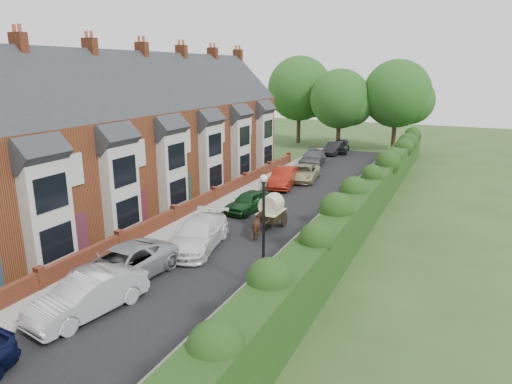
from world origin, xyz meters
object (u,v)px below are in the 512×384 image
car_beige (304,173)px  horse_cart (271,209)px  lamppost (264,218)px  horse (259,226)px  car_silver_b (122,265)px  car_silver_a (88,295)px  car_black (340,145)px  car_white (198,234)px  car_grey (313,158)px  car_green (249,201)px  car_red (283,177)px

car_beige → horse_cart: size_ratio=1.64×
lamppost → horse: 6.91m
car_silver_b → lamppost: bearing=20.2°
car_silver_a → horse_cart: horse_cart is taller
lamppost → car_black: lamppost is taller
lamppost → car_white: (-5.12, 3.00, -2.51)m
car_grey → horse: 20.84m
horse → car_green: bearing=-79.6°
car_white → car_red: size_ratio=1.13×
car_white → car_beige: size_ratio=1.14×
car_red → horse: 11.70m
horse → car_silver_b: bearing=44.8°
car_green → car_grey: bearing=102.9°
car_silver_b → horse: car_silver_b is taller
car_grey → horse_cart: horse_cart is taller
car_black → horse_cart: bearing=-92.1°
car_silver_a → car_beige: size_ratio=1.01×
horse → lamppost: bearing=94.4°
car_red → car_black: (0.11, 17.39, -0.01)m
car_silver_b → car_grey: car_silver_b is taller
car_beige → horse_cart: horse_cart is taller
lamppost → car_grey: (-6.32, 26.29, -2.55)m
car_grey → car_black: 8.18m
car_white → car_black: (-0.57, 31.45, -0.01)m
horse_cart → car_black: bearing=96.1°
horse → horse_cart: horse_cart is taller
car_silver_a → car_silver_b: 2.87m
car_white → car_beige: bearing=78.1°
horse → horse_cart: 1.86m
car_beige → horse: size_ratio=2.86×
car_green → car_beige: (0.49, 9.82, -0.02)m
car_white → horse: 3.58m
car_black → horse: size_ratio=2.75×
car_silver_a → car_red: size_ratio=1.01×
car_silver_a → car_grey: car_silver_a is taller
car_silver_b → car_beige: car_silver_b is taller
horse_cart → car_silver_a: bearing=-102.0°
car_black → horse: 28.84m
car_red → car_grey: 9.25m
car_red → car_beige: car_red is taller
lamppost → car_green: 11.69m
car_beige → horse: bearing=-88.3°
lamppost → car_green: lamppost is taller
car_beige → car_black: bearing=85.6°
car_white → car_grey: (-1.20, 23.29, -0.04)m
car_silver_b → car_white: (0.99, 4.82, 0.01)m
car_silver_a → car_green: car_silver_a is taller
car_white → car_green: 6.99m
car_white → horse: size_ratio=3.25×
car_beige → horse_cart: 12.46m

